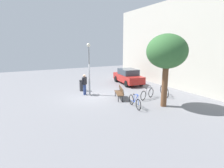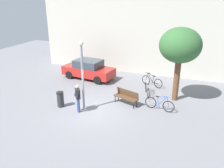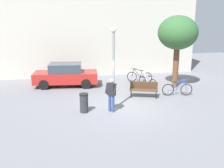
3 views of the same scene
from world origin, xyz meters
name	(u,v)px [view 1 (image 1 of 3)]	position (x,y,z in m)	size (l,w,h in m)	color
ground_plane	(93,96)	(0.00, 0.00, 0.00)	(36.00, 36.00, 0.00)	slate
building_facade	(175,45)	(0.00, 8.64, 4.00)	(16.10, 2.00, 8.00)	beige
lamppost	(89,65)	(-0.48, -0.10, 2.45)	(0.28, 0.28, 4.10)	gray
person_by_lamppost	(84,83)	(-0.66, -0.46, 0.97)	(0.56, 0.60, 1.67)	#334784
park_bench	(120,92)	(1.68, 1.48, 0.55)	(1.66, 1.00, 0.92)	#513823
plaza_tree	(167,52)	(4.44, 3.20, 3.52)	(2.53, 2.53, 4.66)	brown
bicycle_blue	(135,102)	(3.75, 1.38, 0.38)	(1.79, 0.38, 0.97)	black
bicycle_silver	(147,94)	(2.59, 3.34, 0.38)	(0.67, 1.72, 0.97)	black
bicycle_black	(164,91)	(2.57, 5.06, 0.38)	(1.68, 0.77, 0.97)	black
parked_car_red	(128,76)	(-2.63, 4.99, 0.77)	(4.38, 2.23, 1.55)	#AD231E
trash_bin	(82,86)	(-1.98, -0.26, 0.48)	(0.43, 0.43, 0.96)	#2D2D33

